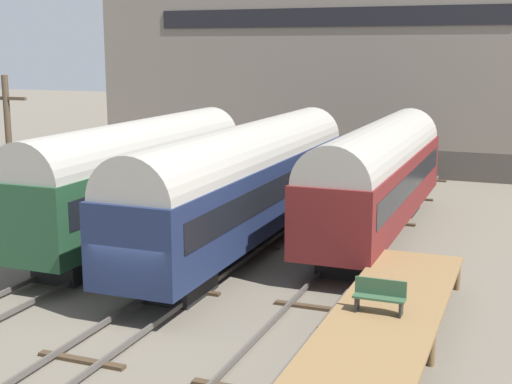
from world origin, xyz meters
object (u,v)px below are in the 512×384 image
train_car_navy (247,179)px  utility_pole (11,166)px  train_car_green (139,174)px  train_car_maroon (379,173)px  bench (380,295)px

train_car_navy → utility_pole: utility_pole is taller
train_car_green → train_car_maroon: bearing=26.4°
train_car_green → utility_pole: bearing=-127.3°
train_car_navy → train_car_maroon: bearing=40.0°
utility_pole → train_car_maroon: bearing=35.2°
train_car_maroon → utility_pole: utility_pole is taller
train_car_maroon → bench: bearing=-77.9°
train_car_green → bench: (11.73, -7.38, -1.34)m
train_car_maroon → utility_pole: (-12.30, -8.67, 0.89)m
train_car_navy → bench: 10.87m
train_car_maroon → utility_pole: 15.07m
train_car_maroon → utility_pole: size_ratio=2.26×
bench → utility_pole: (-14.86, 3.27, 2.12)m
bench → utility_pole: size_ratio=0.20×
bench → utility_pole: utility_pole is taller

